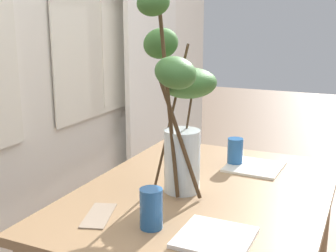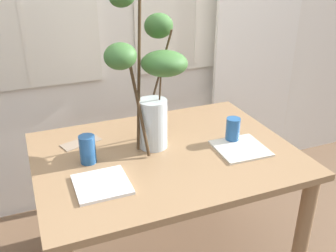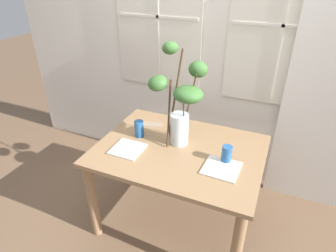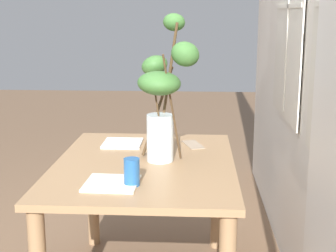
{
  "view_description": "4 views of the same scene",
  "coord_description": "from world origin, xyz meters",
  "px_view_note": "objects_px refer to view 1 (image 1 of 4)",
  "views": [
    {
      "loc": [
        -1.5,
        -0.54,
        1.37
      ],
      "look_at": [
        -0.05,
        0.13,
        0.98
      ],
      "focal_mm": 47.43,
      "sensor_mm": 36.0,
      "label": 1
    },
    {
      "loc": [
        -0.59,
        -1.48,
        1.62
      ],
      "look_at": [
        0.04,
        0.07,
        0.82
      ],
      "focal_mm": 41.02,
      "sensor_mm": 36.0,
      "label": 2
    },
    {
      "loc": [
        0.61,
        -1.64,
        1.92
      ],
      "look_at": [
        -0.11,
        0.03,
        0.88
      ],
      "focal_mm": 30.61,
      "sensor_mm": 36.0,
      "label": 3
    },
    {
      "loc": [
        2.42,
        0.26,
        1.47
      ],
      "look_at": [
        0.04,
        0.12,
        0.92
      ],
      "focal_mm": 53.32,
      "sensor_mm": 36.0,
      "label": 4
    }
  ],
  "objects_px": {
    "drinking_glass_blue_left": "(151,209)",
    "plate_square_right": "(254,167)",
    "vase_with_branches": "(179,102)",
    "drinking_glass_blue_right": "(235,152)",
    "dining_table": "(203,220)",
    "plate_square_left": "(215,237)"
  },
  "relations": [
    {
      "from": "vase_with_branches",
      "to": "drinking_glass_blue_left",
      "type": "distance_m",
      "value": 0.43
    },
    {
      "from": "plate_square_right",
      "to": "vase_with_branches",
      "type": "bearing_deg",
      "value": 151.3
    },
    {
      "from": "drinking_glass_blue_left",
      "to": "dining_table",
      "type": "bearing_deg",
      "value": -7.03
    },
    {
      "from": "plate_square_left",
      "to": "plate_square_right",
      "type": "bearing_deg",
      "value": 4.46
    },
    {
      "from": "dining_table",
      "to": "drinking_glass_blue_right",
      "type": "distance_m",
      "value": 0.4
    },
    {
      "from": "drinking_glass_blue_right",
      "to": "plate_square_left",
      "type": "xyz_separation_m",
      "value": [
        -0.7,
        -0.15,
        -0.05
      ]
    },
    {
      "from": "dining_table",
      "to": "drinking_glass_blue_left",
      "type": "height_order",
      "value": "drinking_glass_blue_left"
    },
    {
      "from": "dining_table",
      "to": "drinking_glass_blue_left",
      "type": "distance_m",
      "value": 0.4
    },
    {
      "from": "vase_with_branches",
      "to": "drinking_glass_blue_right",
      "type": "bearing_deg",
      "value": -16.5
    },
    {
      "from": "dining_table",
      "to": "plate_square_right",
      "type": "height_order",
      "value": "plate_square_right"
    },
    {
      "from": "dining_table",
      "to": "drinking_glass_blue_right",
      "type": "xyz_separation_m",
      "value": [
        0.35,
        -0.02,
        0.18
      ]
    },
    {
      "from": "dining_table",
      "to": "plate_square_left",
      "type": "height_order",
      "value": "plate_square_left"
    },
    {
      "from": "drinking_glass_blue_left",
      "to": "drinking_glass_blue_right",
      "type": "height_order",
      "value": "drinking_glass_blue_left"
    },
    {
      "from": "vase_with_branches",
      "to": "plate_square_right",
      "type": "relative_size",
      "value": 3.22
    },
    {
      "from": "drinking_glass_blue_left",
      "to": "plate_square_right",
      "type": "distance_m",
      "value": 0.72
    },
    {
      "from": "dining_table",
      "to": "plate_square_left",
      "type": "xyz_separation_m",
      "value": [
        -0.34,
        -0.16,
        0.13
      ]
    },
    {
      "from": "vase_with_branches",
      "to": "drinking_glass_blue_right",
      "type": "distance_m",
      "value": 0.49
    },
    {
      "from": "drinking_glass_blue_right",
      "to": "plate_square_right",
      "type": "xyz_separation_m",
      "value": [
        -0.01,
        -0.09,
        -0.06
      ]
    },
    {
      "from": "drinking_glass_blue_right",
      "to": "dining_table",
      "type": "bearing_deg",
      "value": 176.88
    },
    {
      "from": "dining_table",
      "to": "plate_square_right",
      "type": "distance_m",
      "value": 0.38
    },
    {
      "from": "drinking_glass_blue_left",
      "to": "drinking_glass_blue_right",
      "type": "bearing_deg",
      "value": -5.09
    },
    {
      "from": "plate_square_right",
      "to": "drinking_glass_blue_right",
      "type": "bearing_deg",
      "value": 85.24
    }
  ]
}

